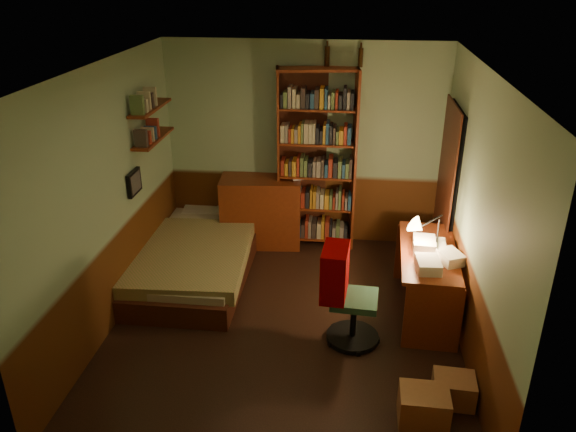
# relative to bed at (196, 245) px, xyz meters

# --- Properties ---
(floor) EXTENTS (3.50, 4.00, 0.02)m
(floor) POSITION_rel_bed_xyz_m (1.19, -0.93, -0.35)
(floor) COLOR black
(floor) RESTS_ON ground
(ceiling) EXTENTS (3.50, 4.00, 0.02)m
(ceiling) POSITION_rel_bed_xyz_m (1.19, -0.93, 2.27)
(ceiling) COLOR silver
(ceiling) RESTS_ON wall_back
(wall_back) EXTENTS (3.50, 0.02, 2.60)m
(wall_back) POSITION_rel_bed_xyz_m (1.19, 1.08, 0.96)
(wall_back) COLOR #8DAB83
(wall_back) RESTS_ON ground
(wall_left) EXTENTS (0.02, 4.00, 2.60)m
(wall_left) POSITION_rel_bed_xyz_m (-0.57, -0.93, 0.96)
(wall_left) COLOR #8DAB83
(wall_left) RESTS_ON ground
(wall_right) EXTENTS (0.02, 4.00, 2.60)m
(wall_right) POSITION_rel_bed_xyz_m (2.95, -0.93, 0.96)
(wall_right) COLOR #8DAB83
(wall_right) RESTS_ON ground
(wall_front) EXTENTS (3.50, 0.02, 2.60)m
(wall_front) POSITION_rel_bed_xyz_m (1.19, -2.94, 0.96)
(wall_front) COLOR #8DAB83
(wall_front) RESTS_ON ground
(doorway) EXTENTS (0.06, 0.90, 2.00)m
(doorway) POSITION_rel_bed_xyz_m (2.91, 0.37, 0.66)
(doorway) COLOR black
(doorway) RESTS_ON ground
(door_trim) EXTENTS (0.02, 0.98, 2.08)m
(door_trim) POSITION_rel_bed_xyz_m (2.88, 0.37, 0.66)
(door_trim) COLOR #3A180D
(door_trim) RESTS_ON ground
(bed) EXTENTS (1.24, 2.31, 0.69)m
(bed) POSITION_rel_bed_xyz_m (0.00, 0.00, 0.00)
(bed) COLOR olive
(bed) RESTS_ON ground
(dresser) EXTENTS (1.06, 0.59, 0.91)m
(dresser) POSITION_rel_bed_xyz_m (0.66, 0.84, 0.11)
(dresser) COLOR maroon
(dresser) RESTS_ON ground
(mini_stereo) EXTENTS (0.35, 0.31, 0.15)m
(mini_stereo) POSITION_rel_bed_xyz_m (1.17, 0.96, 0.64)
(mini_stereo) COLOR #B2B2B7
(mini_stereo) RESTS_ON dresser
(bookshelf) EXTENTS (1.02, 0.44, 2.30)m
(bookshelf) POSITION_rel_bed_xyz_m (1.36, 0.92, 0.80)
(bookshelf) COLOR maroon
(bookshelf) RESTS_ON ground
(bottle_left) EXTENTS (0.08, 0.08, 0.23)m
(bottle_left) POSITION_rel_bed_xyz_m (1.45, 1.03, 2.07)
(bottle_left) COLOR black
(bottle_left) RESTS_ON bookshelf
(bottle_right) EXTENTS (0.08, 0.08, 0.22)m
(bottle_right) POSITION_rel_bed_xyz_m (1.85, 1.03, 2.06)
(bottle_right) COLOR black
(bottle_right) RESTS_ON bookshelf
(desk) EXTENTS (0.63, 1.39, 0.73)m
(desk) POSITION_rel_bed_xyz_m (2.63, -0.56, 0.02)
(desk) COLOR maroon
(desk) RESTS_ON ground
(paper_stack) EXTENTS (0.29, 0.33, 0.11)m
(paper_stack) POSITION_rel_bed_xyz_m (2.80, -0.78, 0.44)
(paper_stack) COLOR silver
(paper_stack) RESTS_ON desk
(desk_lamp) EXTENTS (0.27, 0.27, 0.69)m
(desk_lamp) POSITION_rel_bed_xyz_m (2.70, -0.54, 0.73)
(desk_lamp) COLOR black
(desk_lamp) RESTS_ON desk
(office_chair) EXTENTS (0.56, 0.50, 1.06)m
(office_chair) POSITION_rel_bed_xyz_m (1.89, -1.15, 0.19)
(office_chair) COLOR #295139
(office_chair) RESTS_ON ground
(red_jacket) EXTENTS (0.38, 0.49, 0.51)m
(red_jacket) POSITION_rel_bed_xyz_m (1.92, -0.92, 0.97)
(red_jacket) COLOR #8A0000
(red_jacket) RESTS_ON office_chair
(wall_shelf_lower) EXTENTS (0.20, 0.90, 0.03)m
(wall_shelf_lower) POSITION_rel_bed_xyz_m (-0.45, 0.17, 1.26)
(wall_shelf_lower) COLOR maroon
(wall_shelf_lower) RESTS_ON wall_left
(wall_shelf_upper) EXTENTS (0.20, 0.90, 0.03)m
(wall_shelf_upper) POSITION_rel_bed_xyz_m (-0.45, 0.17, 1.61)
(wall_shelf_upper) COLOR maroon
(wall_shelf_upper) RESTS_ON wall_left
(framed_picture) EXTENTS (0.04, 0.32, 0.26)m
(framed_picture) POSITION_rel_bed_xyz_m (-0.53, -0.33, 0.91)
(framed_picture) COLOR black
(framed_picture) RESTS_ON wall_left
(cardboard_box_a) EXTENTS (0.40, 0.32, 0.30)m
(cardboard_box_a) POSITION_rel_bed_xyz_m (2.47, -2.18, -0.20)
(cardboard_box_a) COLOR #9C6840
(cardboard_box_a) RESTS_ON ground
(cardboard_box_b) EXTENTS (0.36, 0.31, 0.24)m
(cardboard_box_b) POSITION_rel_bed_xyz_m (2.75, -1.92, -0.22)
(cardboard_box_b) COLOR #9C6840
(cardboard_box_b) RESTS_ON ground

